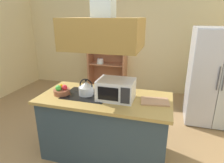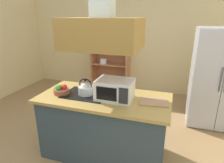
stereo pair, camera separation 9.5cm
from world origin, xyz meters
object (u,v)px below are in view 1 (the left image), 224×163
dish_cabinet (108,61)px  kettle (86,88)px  fruit_bowl (62,91)px  microwave (116,89)px  refrigerator (215,77)px  cutting_board (155,101)px

dish_cabinet → kettle: (0.50, -2.55, 0.22)m
fruit_bowl → kettle: bearing=13.0°
kettle → microwave: microwave is taller
dish_cabinet → fruit_bowl: bearing=-86.3°
dish_cabinet → kettle: dish_cabinet is taller
dish_cabinet → microwave: dish_cabinet is taller
dish_cabinet → fruit_bowl: dish_cabinet is taller
dish_cabinet → kettle: 2.61m
microwave → fruit_bowl: microwave is taller
kettle → microwave: (0.42, -0.02, 0.03)m
refrigerator → cutting_board: size_ratio=5.12×
kettle → cutting_board: (0.91, 0.02, -0.09)m
microwave → refrigerator: bearing=45.7°
cutting_board → microwave: bearing=-175.5°
dish_cabinet → microwave: 2.74m
refrigerator → cutting_board: refrigerator is taller
refrigerator → microwave: (-1.46, -1.49, 0.16)m
dish_cabinet → cutting_board: dish_cabinet is taller
fruit_bowl → refrigerator: bearing=35.1°
cutting_board → dish_cabinet: bearing=119.2°
refrigerator → kettle: bearing=-141.9°
refrigerator → fruit_bowl: bearing=-144.9°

